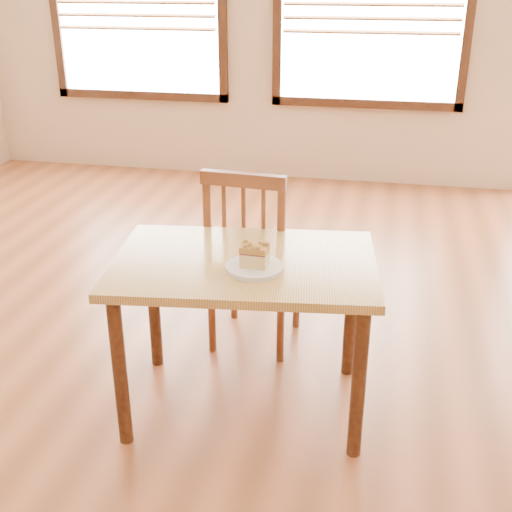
{
  "coord_description": "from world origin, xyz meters",
  "views": [
    {
      "loc": [
        0.55,
        -2.15,
        1.88
      ],
      "look_at": [
        0.05,
        0.23,
        0.8
      ],
      "focal_mm": 45.0,
      "sensor_mm": 36.0,
      "label": 1
    }
  ],
  "objects_px": {
    "cafe_table_main": "(244,282)",
    "plate": "(255,268)",
    "cafe_chair_main": "(253,256)",
    "cake_slice": "(255,254)"
  },
  "relations": [
    {
      "from": "cafe_chair_main",
      "to": "cake_slice",
      "type": "bearing_deg",
      "value": 107.02
    },
    {
      "from": "plate",
      "to": "cake_slice",
      "type": "xyz_separation_m",
      "value": [
        0.0,
        -0.0,
        0.06
      ]
    },
    {
      "from": "cafe_table_main",
      "to": "plate",
      "type": "distance_m",
      "value": 0.16
    },
    {
      "from": "cafe_chair_main",
      "to": "cake_slice",
      "type": "xyz_separation_m",
      "value": [
        0.14,
        -0.64,
        0.3
      ]
    },
    {
      "from": "cafe_chair_main",
      "to": "plate",
      "type": "xyz_separation_m",
      "value": [
        0.14,
        -0.64,
        0.24
      ]
    },
    {
      "from": "cafe_chair_main",
      "to": "plate",
      "type": "bearing_deg",
      "value": 107.01
    },
    {
      "from": "cafe_chair_main",
      "to": "plate",
      "type": "distance_m",
      "value": 0.7
    },
    {
      "from": "cafe_chair_main",
      "to": "plate",
      "type": "relative_size",
      "value": 4.26
    },
    {
      "from": "cafe_chair_main",
      "to": "cake_slice",
      "type": "height_order",
      "value": "cafe_chair_main"
    },
    {
      "from": "plate",
      "to": "cake_slice",
      "type": "relative_size",
      "value": 1.97
    }
  ]
}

